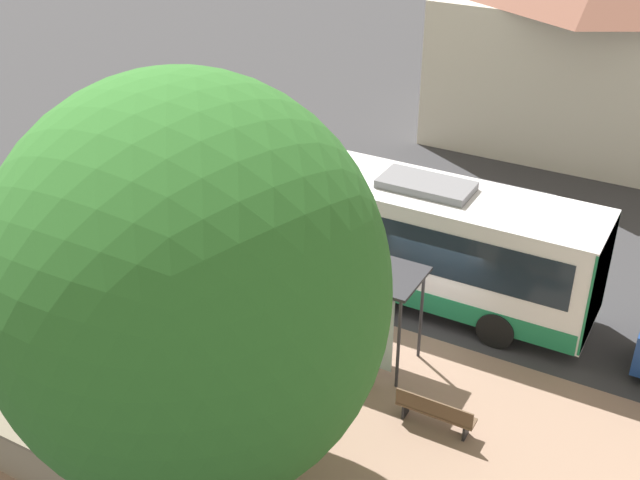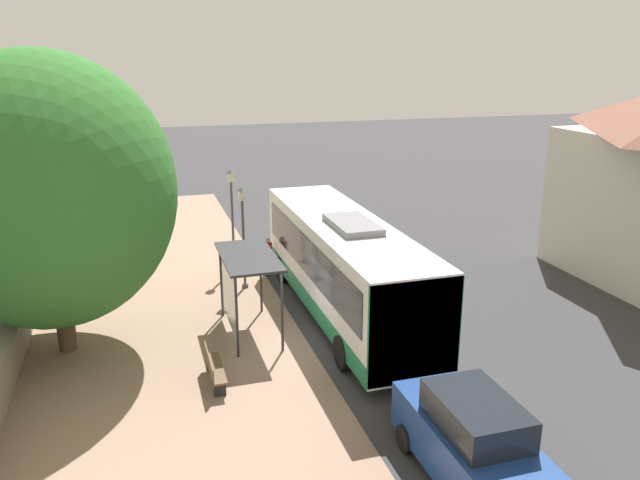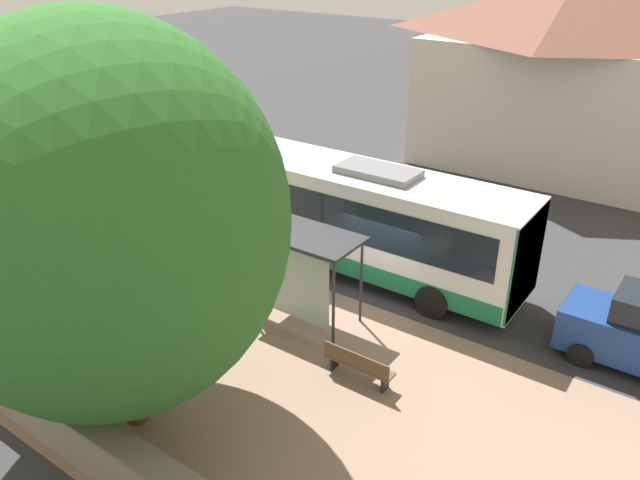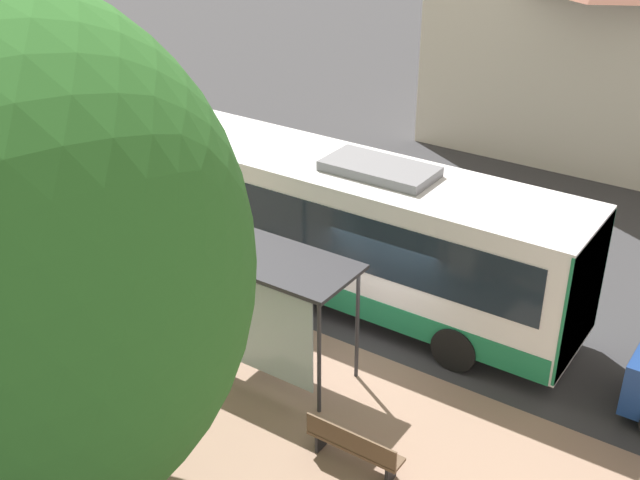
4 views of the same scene
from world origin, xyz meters
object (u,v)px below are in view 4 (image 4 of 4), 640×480
(bus, at_px, (346,226))
(street_lamp_far, at_px, (146,211))
(bench, at_px, (354,446))
(street_lamp_near, at_px, (79,184))
(bus_shelter, at_px, (268,282))
(pedestrian, at_px, (154,235))

(bus, height_order, street_lamp_far, street_lamp_far)
(bus, distance_m, bench, 5.98)
(street_lamp_near, xyz_separation_m, street_lamp_far, (0.05, -2.17, -0.15))
(bus_shelter, relative_size, pedestrian, 2.15)
(bus_shelter, xyz_separation_m, pedestrian, (1.84, 5.07, -1.24))
(bus, xyz_separation_m, pedestrian, (-1.58, 4.72, -0.93))
(bus_shelter, bearing_deg, street_lamp_near, 83.97)
(pedestrian, distance_m, street_lamp_far, 2.12)
(street_lamp_near, bearing_deg, pedestrian, -42.24)
(bench, bearing_deg, street_lamp_near, 77.20)
(pedestrian, xyz_separation_m, street_lamp_near, (-1.19, 1.08, 1.57))
(bus_shelter, bearing_deg, street_lamp_far, 80.00)
(street_lamp_near, height_order, street_lamp_far, street_lamp_near)
(pedestrian, height_order, street_lamp_far, street_lamp_far)
(bus, xyz_separation_m, street_lamp_near, (-2.77, 5.80, 0.63))
(street_lamp_near, bearing_deg, bench, -102.80)
(bench, bearing_deg, bus_shelter, 64.07)
(bench, bearing_deg, pedestrian, 67.81)
(bus, bearing_deg, bus_shelter, -174.10)
(pedestrian, height_order, bench, pedestrian)
(bus_shelter, height_order, bench, bus_shelter)
(bus, xyz_separation_m, street_lamp_far, (-2.72, 3.64, 0.49))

